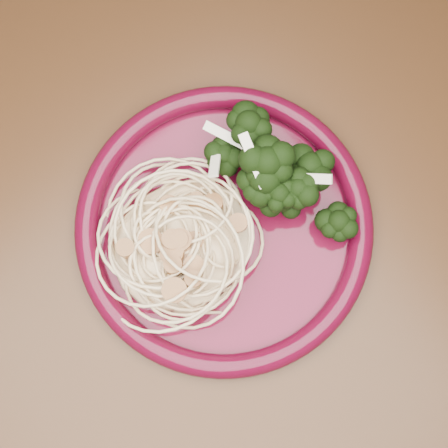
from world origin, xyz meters
name	(u,v)px	position (x,y,z in m)	size (l,w,h in m)	color
dining_table	(217,222)	(0.00, 0.00, 0.65)	(1.20, 0.80, 0.75)	#472814
dinner_plate	(224,226)	(-0.01, -0.03, 0.76)	(0.37, 0.37, 0.03)	#51091F
spaghetti_pile	(181,242)	(-0.06, -0.02, 0.77)	(0.15, 0.13, 0.03)	beige
scallop_cluster	(178,235)	(-0.06, -0.02, 0.81)	(0.12, 0.12, 0.04)	#B0763F
broccoli_pile	(277,198)	(0.04, -0.04, 0.78)	(0.10, 0.16, 0.06)	black
onion_garnish	(280,188)	(0.04, -0.04, 0.82)	(0.07, 0.10, 0.05)	white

